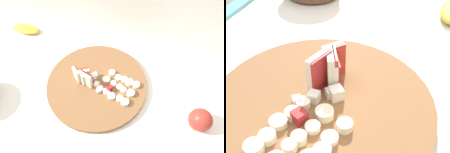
% 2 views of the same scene
% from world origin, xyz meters
% --- Properties ---
extents(ground, '(10.00, 10.00, 0.00)m').
position_xyz_m(ground, '(0.00, 0.00, 0.00)').
color(ground, gray).
extents(tiled_countertop, '(1.41, 0.68, 0.95)m').
position_xyz_m(tiled_countertop, '(0.00, -0.00, 0.47)').
color(tiled_countertop, silver).
rests_on(tiled_countertop, ground).
extents(tile_backsplash, '(2.40, 0.04, 1.36)m').
position_xyz_m(tile_backsplash, '(0.00, 0.36, 0.68)').
color(tile_backsplash, silver).
rests_on(tile_backsplash, ground).
extents(cutting_board, '(0.38, 0.38, 0.02)m').
position_xyz_m(cutting_board, '(0.13, 0.04, 0.95)').
color(cutting_board, brown).
rests_on(cutting_board, tiled_countertop).
extents(apple_wedge_fan, '(0.09, 0.05, 0.07)m').
position_xyz_m(apple_wedge_fan, '(0.08, 0.03, 0.99)').
color(apple_wedge_fan, '#B22D23').
rests_on(apple_wedge_fan, cutting_board).
extents(apple_dice_pile, '(0.10, 0.08, 0.02)m').
position_xyz_m(apple_dice_pile, '(0.14, 0.04, 0.97)').
color(apple_dice_pile, white).
rests_on(apple_dice_pile, cutting_board).
extents(banana_slice_rows, '(0.15, 0.13, 0.02)m').
position_xyz_m(banana_slice_rows, '(0.22, 0.04, 0.96)').
color(banana_slice_rows, '#F4EAC6').
rests_on(banana_slice_rows, cutting_board).
extents(banana_peel, '(0.13, 0.06, 0.03)m').
position_xyz_m(banana_peel, '(-0.29, 0.22, 0.95)').
color(banana_peel, gold).
rests_on(banana_peel, tiled_countertop).
extents(whole_apple, '(0.08, 0.08, 0.08)m').
position_xyz_m(whole_apple, '(0.51, 0.00, 0.98)').
color(whole_apple, '#B22D23').
rests_on(whole_apple, tiled_countertop).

